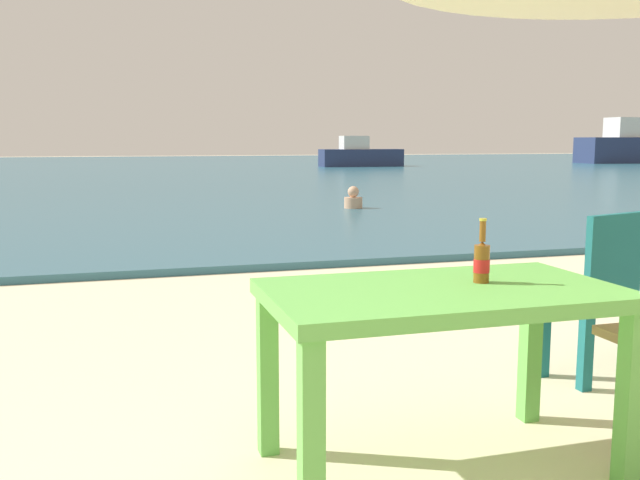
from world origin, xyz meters
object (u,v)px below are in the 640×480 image
swimmer_person (353,200)px  boat_fishing_trawler (635,147)px  beer_bottle_amber (482,260)px  boat_sailboat (360,155)px  picnic_table_green (442,314)px  bench_teal_center (637,279)px

swimmer_person → boat_fishing_trawler: boat_fishing_trawler is taller
beer_bottle_amber → swimmer_person: (2.88, 9.87, -0.61)m
swimmer_person → boat_fishing_trawler: bearing=41.0°
swimmer_person → boat_sailboat: bearing=69.9°
picnic_table_green → boat_fishing_trawler: boat_fishing_trawler is taller
bench_teal_center → boat_sailboat: 30.19m
swimmer_person → boat_fishing_trawler: 31.54m
beer_bottle_amber → boat_fishing_trawler: bearing=48.8°
beer_bottle_amber → boat_sailboat: size_ratio=0.07×
swimmer_person → boat_sailboat: 21.13m
beer_bottle_amber → bench_teal_center: beer_bottle_amber is taller
picnic_table_green → bench_teal_center: 1.86m
bench_teal_center → swimmer_person: bearing=81.1°
swimmer_person → boat_fishing_trawler: (23.81, 20.68, 0.74)m
bench_teal_center → boat_fishing_trawler: 39.01m
boat_sailboat → picnic_table_green: bearing=-109.2°
beer_bottle_amber → boat_sailboat: bearing=71.2°
bench_teal_center → swimmer_person: size_ratio=3.06×
picnic_table_green → swimmer_person: bearing=72.7°
picnic_table_green → beer_bottle_amber: beer_bottle_amber is taller
bench_teal_center → boat_fishing_trawler: size_ratio=0.18×
swimmer_person → boat_sailboat: size_ratio=0.10×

